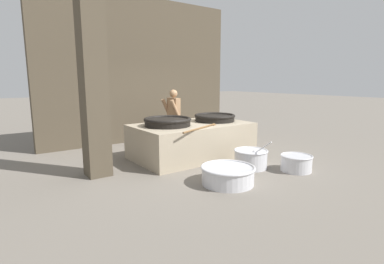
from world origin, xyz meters
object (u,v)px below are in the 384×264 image
at_px(giant_wok_near, 168,121).
at_px(prep_bowl_vegetables, 251,158).
at_px(giant_wok_far, 215,117).
at_px(prep_bowl_meat, 228,174).
at_px(cook, 173,116).
at_px(prep_bowl_extra, 296,162).

distance_m(giant_wok_near, prep_bowl_vegetables, 2.07).
bearing_deg(giant_wok_far, prep_bowl_meat, -124.63).
bearing_deg(prep_bowl_meat, cook, 73.79).
bearing_deg(prep_bowl_extra, giant_wok_far, 97.65).
xyz_separation_m(giant_wok_near, giant_wok_far, (1.41, -0.04, -0.01)).
relative_size(cook, prep_bowl_vegetables, 1.69).
distance_m(giant_wok_near, cook, 1.63).
xyz_separation_m(giant_wok_near, cook, (0.99, 1.29, -0.06)).
bearing_deg(giant_wok_far, cook, 107.33).
xyz_separation_m(giant_wok_near, prep_bowl_vegetables, (1.11, -1.60, -0.71)).
relative_size(giant_wok_far, prep_bowl_extra, 1.61).
bearing_deg(prep_bowl_extra, giant_wok_near, 126.42).
bearing_deg(giant_wok_near, cook, 52.53).
distance_m(giant_wok_far, prep_bowl_extra, 2.41).
relative_size(giant_wok_near, giant_wok_far, 1.05).
distance_m(giant_wok_far, prep_bowl_meat, 2.55).
relative_size(cook, prep_bowl_meat, 1.60).
bearing_deg(prep_bowl_extra, prep_bowl_meat, 170.96).
height_order(prep_bowl_vegetables, prep_bowl_meat, prep_bowl_vegetables).
relative_size(giant_wok_far, prep_bowl_meat, 1.05).
relative_size(cook, prep_bowl_extra, 2.45).
bearing_deg(giant_wok_far, prep_bowl_extra, -82.35).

